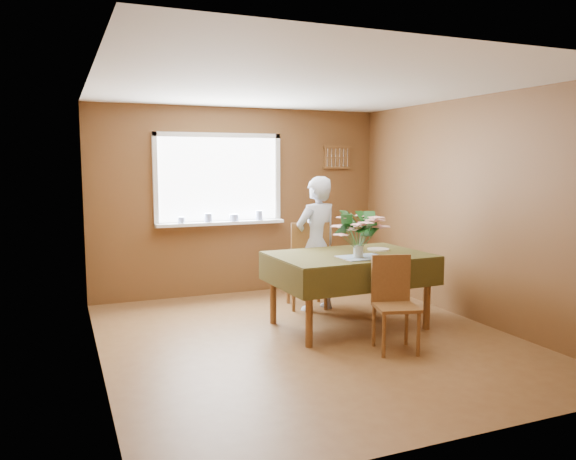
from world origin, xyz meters
name	(u,v)px	position (x,y,z in m)	size (l,w,h in m)	color
floor	(309,339)	(0.00, 0.00, 0.00)	(4.50, 4.50, 0.00)	brown
ceiling	(310,86)	(0.00, 0.00, 2.50)	(4.50, 4.50, 0.00)	white
wall_back	(240,201)	(0.00, 2.25, 1.25)	(4.00, 4.00, 0.00)	brown
wall_front	(461,248)	(0.00, -2.25, 1.25)	(4.00, 4.00, 0.00)	brown
wall_left	(95,225)	(-2.00, 0.00, 1.25)	(4.50, 4.50, 0.00)	brown
wall_right	(472,210)	(2.00, 0.00, 1.25)	(4.50, 4.50, 0.00)	brown
window_assembly	(220,194)	(-0.29, 2.20, 1.36)	(1.72, 0.20, 1.22)	white
spoon_rack	(337,157)	(1.45, 2.22, 1.85)	(0.44, 0.05, 0.33)	brown
dining_table	(349,263)	(0.59, 0.24, 0.70)	(1.69, 1.19, 0.81)	brown
chair_far	(308,262)	(0.49, 1.09, 0.57)	(0.55, 0.55, 1.07)	brown
chair_near	(394,298)	(0.63, -0.57, 0.49)	(0.47, 0.47, 0.89)	brown
seated_woman	(317,244)	(0.56, 1.00, 0.81)	(0.59, 0.39, 1.61)	white
flower_bouquet	(359,230)	(0.55, -0.02, 1.09)	(0.52, 0.52, 0.44)	white
side_plate	(378,249)	(1.01, 0.36, 0.81)	(0.25, 0.25, 0.01)	white
table_knife	(379,255)	(0.82, 0.03, 0.81)	(0.02, 0.23, 0.00)	silver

